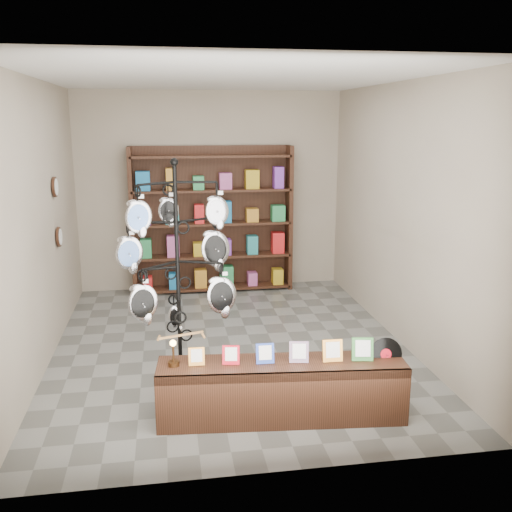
# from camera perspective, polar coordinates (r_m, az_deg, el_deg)

# --- Properties ---
(ground) EXTENTS (5.00, 5.00, 0.00)m
(ground) POSITION_cam_1_polar(r_m,az_deg,el_deg) (6.75, -2.57, -8.93)
(ground) COLOR slate
(ground) RESTS_ON ground
(room_envelope) EXTENTS (5.00, 5.00, 5.00)m
(room_envelope) POSITION_cam_1_polar(r_m,az_deg,el_deg) (6.28, -2.74, 6.88)
(room_envelope) COLOR #A99C88
(room_envelope) RESTS_ON ground
(display_tree) EXTENTS (1.15, 1.10, 2.24)m
(display_tree) POSITION_cam_1_polar(r_m,az_deg,el_deg) (5.29, -7.86, -0.58)
(display_tree) COLOR black
(display_tree) RESTS_ON ground
(front_shelf) EXTENTS (2.18, 0.63, 0.76)m
(front_shelf) POSITION_cam_1_polar(r_m,az_deg,el_deg) (5.12, 2.58, -13.26)
(front_shelf) COLOR black
(front_shelf) RESTS_ON ground
(back_shelving) EXTENTS (2.42, 0.36, 2.20)m
(back_shelving) POSITION_cam_1_polar(r_m,az_deg,el_deg) (8.66, -4.39, 3.17)
(back_shelving) COLOR black
(back_shelving) RESTS_ON ground
(wall_clocks) EXTENTS (0.03, 0.24, 0.84)m
(wall_clocks) POSITION_cam_1_polar(r_m,az_deg,el_deg) (7.20, -19.28, 4.16)
(wall_clocks) COLOR black
(wall_clocks) RESTS_ON ground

